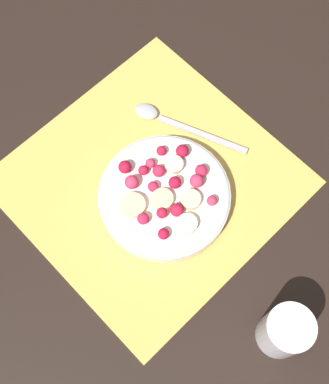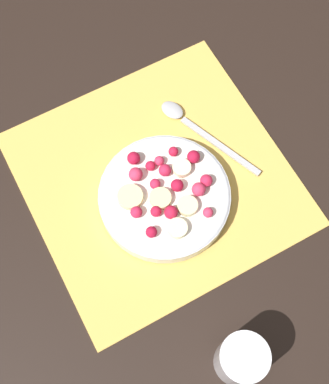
{
  "view_description": "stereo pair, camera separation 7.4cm",
  "coord_description": "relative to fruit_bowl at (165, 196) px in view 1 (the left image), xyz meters",
  "views": [
    {
      "loc": [
        -0.2,
        -0.23,
        0.73
      ],
      "look_at": [
        -0.01,
        -0.04,
        0.04
      ],
      "focal_mm": 50.0,
      "sensor_mm": 36.0,
      "label": 1
    },
    {
      "loc": [
        -0.14,
        -0.27,
        0.73
      ],
      "look_at": [
        -0.01,
        -0.04,
        0.04
      ],
      "focal_mm": 50.0,
      "sensor_mm": 36.0,
      "label": 2
    }
  ],
  "objects": [
    {
      "name": "drinking_glass",
      "position": [
        -0.02,
        -0.24,
        0.02
      ],
      "size": [
        0.06,
        0.06,
        0.08
      ],
      "color": "white",
      "rests_on": "ground_plane"
    },
    {
      "name": "ground_plane",
      "position": [
        0.01,
        0.04,
        -0.02
      ],
      "size": [
        3.0,
        3.0,
        0.0
      ],
      "primitive_type": "plane",
      "color": "black"
    },
    {
      "name": "spoon",
      "position": [
        0.09,
        0.09,
        -0.01
      ],
      "size": [
        0.08,
        0.17,
        0.01
      ],
      "rotation": [
        0.0,
        0.0,
        1.96
      ],
      "color": "#B2B2B7",
      "rests_on": "placemat"
    },
    {
      "name": "fruit_bowl",
      "position": [
        0.0,
        0.0,
        0.0
      ],
      "size": [
        0.19,
        0.19,
        0.04
      ],
      "color": "silver",
      "rests_on": "placemat"
    },
    {
      "name": "placemat",
      "position": [
        0.01,
        0.04,
        -0.02
      ],
      "size": [
        0.37,
        0.36,
        0.01
      ],
      "color": "#E0B251",
      "rests_on": "ground_plane"
    }
  ]
}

